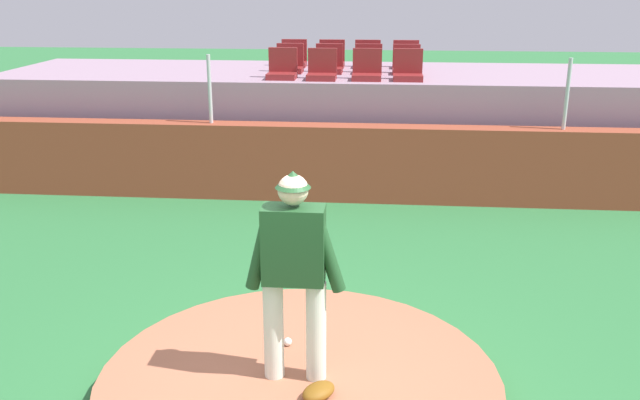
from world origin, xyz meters
name	(u,v)px	position (x,y,z in m)	size (l,w,h in m)	color
pitchers_mound	(299,388)	(0.00, 0.00, 0.12)	(3.32, 3.32, 0.24)	#A36246
pitcher	(294,262)	(-0.03, -0.01, 1.26)	(0.80, 0.27, 1.75)	silver
baseball	(288,342)	(-0.16, 0.48, 0.28)	(0.07, 0.07, 0.07)	white
fielding_glove	(319,391)	(0.19, -0.29, 0.29)	(0.30, 0.20, 0.11)	brown
brick_barrier	(340,163)	(0.00, 5.52, 0.60)	(12.76, 0.40, 1.20)	brown
fence_post_left	(210,89)	(-2.04, 5.52, 1.73)	(0.06, 0.06, 1.06)	silver
fence_post_right	(567,94)	(3.36, 5.52, 1.73)	(0.06, 0.06, 1.06)	silver
bleacher_platform	(347,120)	(0.00, 7.57, 0.89)	(12.40, 3.13, 1.77)	gray
stadium_chair_0	(282,69)	(-1.05, 6.56, 1.93)	(0.48, 0.44, 0.50)	maroon
stadium_chair_1	(322,70)	(-0.38, 6.50, 1.93)	(0.48, 0.44, 0.50)	maroon
stadium_chair_2	(367,70)	(0.37, 6.54, 1.93)	(0.48, 0.44, 0.50)	maroon
stadium_chair_3	(408,70)	(1.04, 6.56, 1.93)	(0.48, 0.44, 0.50)	maroon
stadium_chair_4	(290,63)	(-1.03, 7.36, 1.93)	(0.48, 0.44, 0.50)	maroon
stadium_chair_5	(329,64)	(-0.32, 7.36, 1.93)	(0.48, 0.44, 0.50)	maroon
stadium_chair_6	(368,64)	(0.37, 7.37, 1.93)	(0.48, 0.44, 0.50)	maroon
stadium_chair_7	(406,65)	(1.04, 7.35, 1.93)	(0.48, 0.44, 0.50)	maroon
stadium_chair_8	(294,58)	(-1.06, 8.22, 1.93)	(0.48, 0.44, 0.50)	maroon
stadium_chair_9	(332,59)	(-0.34, 8.21, 1.93)	(0.48, 0.44, 0.50)	maroon
stadium_chair_10	(368,59)	(0.34, 8.22, 1.93)	(0.48, 0.44, 0.50)	maroon
stadium_chair_11	(406,59)	(1.06, 8.21, 1.93)	(0.48, 0.44, 0.50)	maroon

